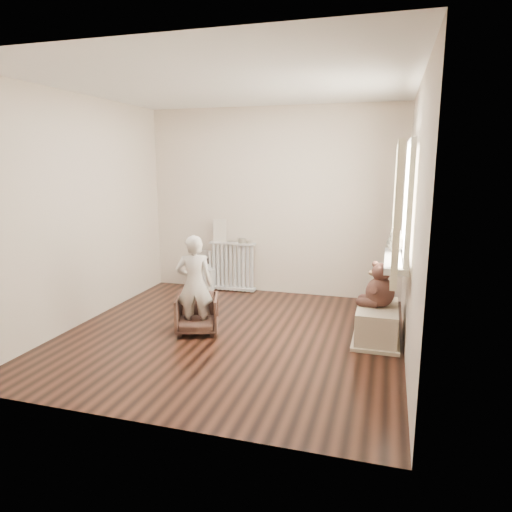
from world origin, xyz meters
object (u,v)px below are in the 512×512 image
(child, at_px, (195,284))
(teddy_bear, at_px, (381,278))
(toy_vanity, at_px, (203,271))
(armchair, at_px, (197,314))
(toy_bench, at_px, (377,321))
(plush_cat, at_px, (395,242))
(radiator, at_px, (233,265))

(child, height_order, teddy_bear, child)
(toy_vanity, height_order, armchair, toy_vanity)
(toy_bench, height_order, teddy_bear, teddy_bear)
(armchair, distance_m, child, 0.35)
(child, relative_size, teddy_bear, 2.29)
(toy_bench, height_order, plush_cat, plush_cat)
(toy_bench, relative_size, plush_cat, 2.67)
(armchair, bearing_deg, toy_vanity, 91.99)
(child, distance_m, teddy_bear, 1.97)
(radiator, relative_size, toy_vanity, 1.26)
(toy_vanity, height_order, plush_cat, plush_cat)
(plush_cat, bearing_deg, toy_vanity, 135.98)
(radiator, relative_size, toy_bench, 0.92)
(radiator, relative_size, armchair, 1.55)
(radiator, bearing_deg, armchair, -84.10)
(toy_vanity, bearing_deg, radiator, 3.79)
(toy_vanity, height_order, child, child)
(radiator, relative_size, plush_cat, 2.45)
(toy_bench, distance_m, plush_cat, 0.87)
(child, xyz_separation_m, teddy_bear, (1.92, 0.39, 0.11))
(toy_bench, bearing_deg, toy_vanity, 152.49)
(armchair, xyz_separation_m, toy_bench, (1.91, 0.34, -0.01))
(child, distance_m, toy_bench, 1.98)
(radiator, height_order, plush_cat, plush_cat)
(plush_cat, bearing_deg, radiator, 131.60)
(plush_cat, bearing_deg, toy_bench, -137.35)
(toy_vanity, distance_m, plush_cat, 2.95)
(radiator, xyz_separation_m, child, (0.18, -1.74, 0.17))
(toy_bench, bearing_deg, teddy_bear, 3.50)
(child, bearing_deg, toy_vanity, -88.56)
(radiator, bearing_deg, teddy_bear, -32.76)
(teddy_bear, bearing_deg, toy_vanity, 158.04)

